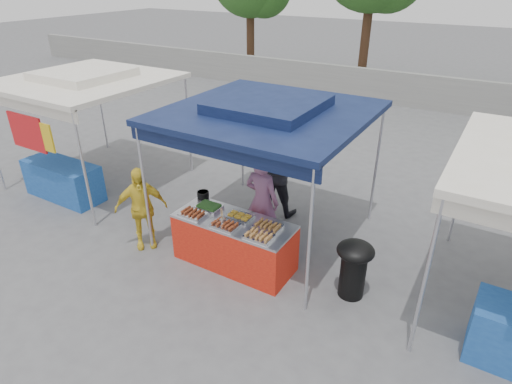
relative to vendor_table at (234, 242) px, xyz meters
The scene contains 20 objects.
ground_plane 0.44m from the vendor_table, 90.00° to the left, with size 80.00×80.00×0.00m, color #5D5E60.
back_wall 11.10m from the vendor_table, 90.00° to the left, with size 40.00×0.25×1.20m, color gray.
main_canopy 2.22m from the vendor_table, 90.00° to the left, with size 3.20×3.20×2.57m.
neighbor_stall_left 4.70m from the vendor_table, behind, with size 3.20×3.20×2.57m.
vendor_table is the anchor object (origin of this frame).
food_tray_fl 0.83m from the vendor_table, 160.74° to the right, with size 0.42×0.30×0.07m.
food_tray_fm 0.52m from the vendor_table, 89.92° to the right, with size 0.42×0.30×0.07m.
food_tray_fr 0.80m from the vendor_table, 21.27° to the right, with size 0.42×0.30×0.07m.
food_tray_bl 0.74m from the vendor_table, 169.63° to the left, with size 0.42×0.30×0.07m.
food_tray_bm 0.47m from the vendor_table, 64.46° to the left, with size 0.42×0.30×0.07m.
food_tray_br 0.75m from the vendor_table, ahead, with size 0.42×0.30×0.07m.
cooking_pot 1.07m from the vendor_table, 157.98° to the left, with size 0.21×0.21×0.12m, color black.
skewer_cup 0.53m from the vendor_table, 109.37° to the right, with size 0.08×0.08×0.10m, color silver.
wok_burner 1.98m from the vendor_table, ahead, with size 0.56×0.56×0.94m.
crate_left 0.79m from the vendor_table, 123.27° to the left, with size 0.48×0.33×0.29m, color #1437A9.
crate_right 0.74m from the vendor_table, 49.55° to the left, with size 0.48×0.34×0.29m, color #1437A9.
crate_stacked 0.68m from the vendor_table, 49.55° to the left, with size 0.45×0.31×0.27m, color #1437A9.
vendor_woman 0.88m from the vendor_table, 83.02° to the left, with size 0.64×0.42×1.75m, color #8F5B83.
helper_man 1.99m from the vendor_table, 97.68° to the left, with size 0.90×0.70×1.84m, color black.
customer_person 1.76m from the vendor_table, 167.39° to the right, with size 0.89×0.37×1.53m, color yellow.
Camera 1 is at (3.35, -4.97, 4.43)m, focal length 30.00 mm.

